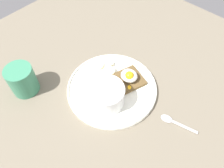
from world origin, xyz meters
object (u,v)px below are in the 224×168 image
Objects in this scene: oatmeal_bowl at (106,96)px; coffee_mug at (22,80)px; banana_slice_right at (99,66)px; toast_slice at (129,79)px; banana_slice_left at (109,64)px; poached_egg at (129,76)px; banana_slice_back at (110,72)px; spoon at (174,122)px; banana_slice_front at (104,74)px.

coffee_mug is (23.22, 13.64, 0.56)cm from oatmeal_bowl.
coffee_mug reaches higher than banana_slice_right.
toast_slice and banana_slice_right have the same top height.
coffee_mug is (11.51, 22.09, 3.37)cm from banana_slice_right.
poached_egg is at bearing 174.68° from banana_slice_left.
banana_slice_right is (11.73, 2.34, -2.29)cm from poached_egg.
banana_slice_back reaches higher than toast_slice.
banana_slice_right is (11.60, 2.47, -0.10)cm from toast_slice.
banana_slice_back is (6.96, 1.62, -2.10)cm from poached_egg.
spoon is at bearing -179.84° from banana_slice_right.
banana_slice_right is 0.51× the size of coffee_mug.
poached_egg is at bearing -6.60° from spoon.
poached_egg is at bearing -153.57° from banana_slice_front.
banana_slice_front reaches higher than banana_slice_right.
banana_slice_left is (9.54, -0.89, -2.20)cm from poached_egg.
oatmeal_bowl reaches higher than banana_slice_back.
oatmeal_bowl is at bearing 89.93° from poached_egg.
banana_slice_front reaches higher than spoon.
oatmeal_bowl is 3.13× the size of banana_slice_front.
banana_slice_front and banana_slice_left have the same top height.
poached_egg is at bearing 132.58° from toast_slice.
spoon is (-19.55, 2.38, -1.22)cm from toast_slice.
toast_slice is 3.14× the size of banana_slice_front.
toast_slice is at bearing -89.43° from oatmeal_bowl.
banana_slice_back is at bearing -52.86° from oatmeal_bowl.
banana_slice_left reaches higher than toast_slice.
banana_slice_left is 0.33× the size of spoon.
banana_slice_back is at bearing -1.37° from spoon.
spoon is (-31.16, -0.09, -1.12)cm from banana_slice_right.
oatmeal_bowl is 1.78× the size of poached_egg.
banana_slice_right is (11.71, -8.46, -2.81)cm from oatmeal_bowl.
coffee_mug is (23.11, 24.56, 3.27)cm from toast_slice.
poached_egg is 1.31× the size of banana_slice_right.
coffee_mug reaches higher than banana_slice_back.
toast_slice is 1.00× the size of spoon.
poached_egg is 19.85cm from spoon.
banana_slice_back is 0.75× the size of banana_slice_right.
coffee_mug is at bearing 62.49° from banana_slice_right.
oatmeal_bowl is at bearing 129.19° from banana_slice_left.
poached_egg is 12.17cm from banana_slice_right.
toast_slice is at bearing -133.26° from coffee_mug.
spoon is (-19.44, -8.54, -3.93)cm from oatmeal_bowl.
coffee_mug is (15.53, 20.60, 3.28)cm from banana_slice_front.
toast_slice is 11.86cm from banana_slice_right.
banana_slice_back is (6.95, -9.17, -2.62)cm from oatmeal_bowl.
banana_slice_back is at bearing 14.37° from toast_slice.
banana_slice_left is 1.02× the size of banana_slice_back.
banana_slice_front is at bearing 26.43° from poached_egg.
banana_slice_back is at bearing 135.77° from banana_slice_left.
poached_egg is 7.45cm from banana_slice_back.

